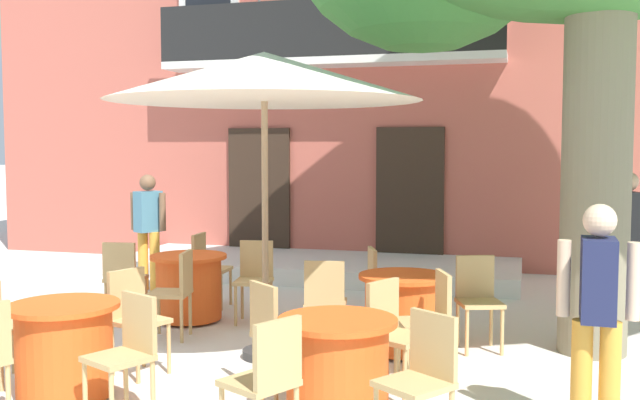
{
  "coord_description": "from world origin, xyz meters",
  "views": [
    {
      "loc": [
        3.33,
        -6.7,
        1.98
      ],
      "look_at": [
        0.77,
        2.24,
        1.3
      ],
      "focal_mm": 40.76,
      "sensor_mm": 36.0,
      "label": 1
    }
  ],
  "objects_px": {
    "cafe_chair_front_2": "(123,275)",
    "cafe_chair_far_side_1": "(127,348)",
    "cafe_chair_near_tree_0": "(431,316)",
    "cafe_chair_middle_2": "(275,330)",
    "cafe_chair_front_0": "(255,275)",
    "cafe_chair_front_1": "(207,264)",
    "cafe_chair_middle_0": "(422,373)",
    "pedestrian_near_entrance": "(148,225)",
    "pedestrian_mid_plaza": "(597,308)",
    "cafe_chair_near_tree_2": "(382,284)",
    "cafe_table_far_side": "(64,350)",
    "cafe_chair_far_side_2": "(134,314)",
    "cafe_chair_middle_3": "(267,376)",
    "cafe_chair_middle_1": "(393,329)",
    "cafe_chair_front_3": "(177,288)",
    "cafe_table_front": "(189,287)",
    "cafe_chair_near_tree_1": "(478,296)",
    "pedestrian_by_tree": "(627,235)",
    "cafe_table_near_tree": "(403,312)",
    "cafe_table_middle": "(337,369)",
    "cafe_chair_near_tree_3": "(325,299)",
    "cafe_umbrella": "(264,78)"
  },
  "relations": [
    {
      "from": "pedestrian_near_entrance",
      "to": "cafe_table_middle",
      "type": "bearing_deg",
      "value": -46.79
    },
    {
      "from": "cafe_chair_middle_1",
      "to": "cafe_table_middle",
      "type": "bearing_deg",
      "value": -111.36
    },
    {
      "from": "cafe_table_near_tree",
      "to": "cafe_table_front",
      "type": "height_order",
      "value": "same"
    },
    {
      "from": "pedestrian_mid_plaza",
      "to": "cafe_chair_near_tree_0",
      "type": "bearing_deg",
      "value": 140.03
    },
    {
      "from": "cafe_chair_near_tree_3",
      "to": "cafe_chair_front_0",
      "type": "bearing_deg",
      "value": 137.61
    },
    {
      "from": "cafe_table_middle",
      "to": "pedestrian_by_tree",
      "type": "relative_size",
      "value": 0.51
    },
    {
      "from": "cafe_chair_middle_2",
      "to": "cafe_chair_front_0",
      "type": "distance_m",
      "value": 2.49
    },
    {
      "from": "cafe_chair_front_2",
      "to": "pedestrian_mid_plaza",
      "type": "bearing_deg",
      "value": -23.45
    },
    {
      "from": "cafe_chair_front_1",
      "to": "cafe_table_far_side",
      "type": "relative_size",
      "value": 1.05
    },
    {
      "from": "cafe_chair_front_1",
      "to": "cafe_table_far_side",
      "type": "bearing_deg",
      "value": -84.45
    },
    {
      "from": "pedestrian_mid_plaza",
      "to": "cafe_chair_near_tree_2",
      "type": "bearing_deg",
      "value": 129.14
    },
    {
      "from": "cafe_chair_front_0",
      "to": "cafe_table_far_side",
      "type": "height_order",
      "value": "cafe_chair_front_0"
    },
    {
      "from": "cafe_chair_front_0",
      "to": "pedestrian_by_tree",
      "type": "xyz_separation_m",
      "value": [
        4.08,
        1.41,
        0.43
      ]
    },
    {
      "from": "cafe_chair_front_2",
      "to": "cafe_chair_far_side_1",
      "type": "height_order",
      "value": "same"
    },
    {
      "from": "cafe_chair_near_tree_3",
      "to": "cafe_chair_middle_2",
      "type": "bearing_deg",
      "value": -93.03
    },
    {
      "from": "cafe_table_front",
      "to": "cafe_chair_front_1",
      "type": "height_order",
      "value": "cafe_chair_front_1"
    },
    {
      "from": "cafe_table_middle",
      "to": "cafe_table_front",
      "type": "height_order",
      "value": "same"
    },
    {
      "from": "cafe_chair_near_tree_2",
      "to": "cafe_chair_near_tree_3",
      "type": "height_order",
      "value": "same"
    },
    {
      "from": "cafe_chair_middle_0",
      "to": "cafe_chair_middle_2",
      "type": "xyz_separation_m",
      "value": [
        -1.28,
        0.79,
        0.0
      ]
    },
    {
      "from": "cafe_umbrella",
      "to": "pedestrian_mid_plaza",
      "type": "xyz_separation_m",
      "value": [
        2.81,
        -1.18,
        -1.71
      ]
    },
    {
      "from": "cafe_chair_front_0",
      "to": "cafe_chair_near_tree_0",
      "type": "bearing_deg",
      "value": -33.7
    },
    {
      "from": "cafe_chair_middle_3",
      "to": "pedestrian_by_tree",
      "type": "xyz_separation_m",
      "value": [
        2.7,
        4.79,
        0.43
      ]
    },
    {
      "from": "cafe_chair_near_tree_2",
      "to": "cafe_chair_far_side_1",
      "type": "bearing_deg",
      "value": -113.82
    },
    {
      "from": "cafe_table_far_side",
      "to": "cafe_chair_far_side_2",
      "type": "relative_size",
      "value": 0.95
    },
    {
      "from": "cafe_chair_front_2",
      "to": "pedestrian_near_entrance",
      "type": "bearing_deg",
      "value": 110.0
    },
    {
      "from": "cafe_chair_front_0",
      "to": "pedestrian_mid_plaza",
      "type": "relative_size",
      "value": 0.57
    },
    {
      "from": "cafe_chair_front_1",
      "to": "cafe_chair_far_side_2",
      "type": "xyz_separation_m",
      "value": [
        0.52,
        -2.62,
        0.0
      ]
    },
    {
      "from": "cafe_chair_near_tree_0",
      "to": "cafe_chair_middle_2",
      "type": "relative_size",
      "value": 1.0
    },
    {
      "from": "cafe_chair_middle_3",
      "to": "cafe_chair_front_0",
      "type": "height_order",
      "value": "same"
    },
    {
      "from": "cafe_table_near_tree",
      "to": "cafe_chair_far_side_2",
      "type": "height_order",
      "value": "cafe_chair_far_side_2"
    },
    {
      "from": "cafe_table_front",
      "to": "cafe_chair_front_1",
      "type": "bearing_deg",
      "value": 99.02
    },
    {
      "from": "cafe_chair_middle_1",
      "to": "pedestrian_mid_plaza",
      "type": "xyz_separation_m",
      "value": [
        1.48,
        -0.51,
        0.38
      ]
    },
    {
      "from": "cafe_chair_middle_0",
      "to": "pedestrian_near_entrance",
      "type": "distance_m",
      "value": 6.19
    },
    {
      "from": "cafe_chair_front_2",
      "to": "cafe_table_far_side",
      "type": "distance_m",
      "value": 2.6
    },
    {
      "from": "cafe_chair_middle_2",
      "to": "cafe_chair_middle_3",
      "type": "bearing_deg",
      "value": -73.01
    },
    {
      "from": "cafe_chair_middle_2",
      "to": "cafe_chair_middle_3",
      "type": "distance_m",
      "value": 1.17
    },
    {
      "from": "cafe_chair_middle_2",
      "to": "cafe_chair_far_side_1",
      "type": "distance_m",
      "value": 1.16
    },
    {
      "from": "pedestrian_by_tree",
      "to": "cafe_chair_middle_2",
      "type": "bearing_deg",
      "value": -129.63
    },
    {
      "from": "cafe_chair_near_tree_0",
      "to": "cafe_chair_front_3",
      "type": "height_order",
      "value": "same"
    },
    {
      "from": "pedestrian_near_entrance",
      "to": "pedestrian_mid_plaza",
      "type": "bearing_deg",
      "value": -34.6
    },
    {
      "from": "cafe_umbrella",
      "to": "pedestrian_mid_plaza",
      "type": "relative_size",
      "value": 1.81
    },
    {
      "from": "cafe_table_middle",
      "to": "cafe_chair_middle_0",
      "type": "height_order",
      "value": "cafe_chair_middle_0"
    },
    {
      "from": "cafe_chair_near_tree_1",
      "to": "pedestrian_by_tree",
      "type": "bearing_deg",
      "value": 49.88
    },
    {
      "from": "cafe_chair_front_1",
      "to": "cafe_chair_middle_0",
      "type": "bearing_deg",
      "value": -48.57
    },
    {
      "from": "cafe_chair_near_tree_0",
      "to": "cafe_chair_front_0",
      "type": "xyz_separation_m",
      "value": [
        -2.18,
        1.46,
        0.0
      ]
    },
    {
      "from": "cafe_chair_near_tree_3",
      "to": "cafe_table_far_side",
      "type": "xyz_separation_m",
      "value": [
        -1.63,
        -1.79,
        -0.14
      ]
    },
    {
      "from": "cafe_table_middle",
      "to": "cafe_umbrella",
      "type": "relative_size",
      "value": 0.3
    },
    {
      "from": "cafe_chair_front_3",
      "to": "cafe_chair_near_tree_1",
      "type": "bearing_deg",
      "value": 8.72
    },
    {
      "from": "cafe_chair_far_side_2",
      "to": "cafe_table_far_side",
      "type": "bearing_deg",
      "value": -104.97
    },
    {
      "from": "cafe_chair_near_tree_1",
      "to": "pedestrian_mid_plaza",
      "type": "height_order",
      "value": "pedestrian_mid_plaza"
    }
  ]
}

